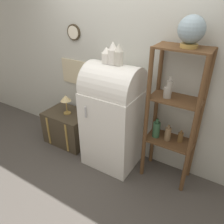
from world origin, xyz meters
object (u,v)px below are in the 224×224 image
object	(u,v)px
refrigerator	(113,115)
desk_lamp	(66,99)
globe	(191,30)
vase_center	(113,54)
vase_right	(119,55)
suitcase_trunk	(68,127)
vase_left	(106,56)

from	to	relation	value
refrigerator	desk_lamp	xyz separation A→B (m)	(-0.84, 0.01, 0.02)
refrigerator	globe	bearing A→B (deg)	6.69
globe	desk_lamp	xyz separation A→B (m)	(-1.64, -0.08, -1.10)
desk_lamp	vase_center	bearing A→B (deg)	-0.97
refrigerator	vase_right	world-z (taller)	vase_right
suitcase_trunk	globe	world-z (taller)	globe
vase_center	desk_lamp	size ratio (longest dim) A/B	0.84
vase_center	vase_left	bearing A→B (deg)	-178.62
refrigerator	suitcase_trunk	xyz separation A→B (m)	(-0.86, 0.02, -0.48)
globe	suitcase_trunk	bearing A→B (deg)	-177.45
globe	desk_lamp	distance (m)	1.98
suitcase_trunk	desk_lamp	distance (m)	0.50
suitcase_trunk	vase_center	bearing A→B (deg)	-1.61
refrigerator	globe	distance (m)	1.38
suitcase_trunk	vase_right	size ratio (longest dim) A/B	2.87
vase_right	suitcase_trunk	bearing A→B (deg)	178.25
suitcase_trunk	vase_center	distance (m)	1.55
refrigerator	suitcase_trunk	size ratio (longest dim) A/B	2.09
suitcase_trunk	vase_left	xyz separation A→B (m)	(0.77, -0.03, 1.26)
suitcase_trunk	vase_right	distance (m)	1.59
refrigerator	vase_center	xyz separation A→B (m)	(-0.00, -0.00, 0.81)
refrigerator	desk_lamp	distance (m)	0.84
suitcase_trunk	vase_right	bearing A→B (deg)	-1.75
suitcase_trunk	vase_center	world-z (taller)	vase_center
vase_center	vase_right	distance (m)	0.08
refrigerator	desk_lamp	world-z (taller)	refrigerator
suitcase_trunk	vase_left	size ratio (longest dim) A/B	3.74
vase_center	vase_right	size ratio (longest dim) A/B	1.07
desk_lamp	vase_right	bearing A→B (deg)	-1.17
refrigerator	desk_lamp	size ratio (longest dim) A/B	4.71
refrigerator	suitcase_trunk	distance (m)	0.98
refrigerator	globe	world-z (taller)	globe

